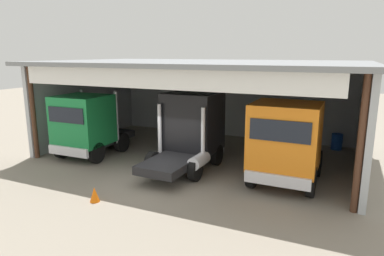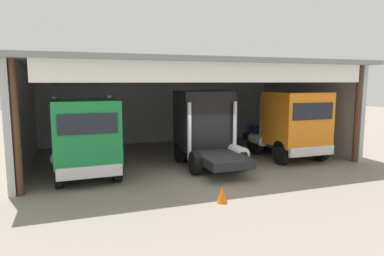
{
  "view_description": "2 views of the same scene",
  "coord_description": "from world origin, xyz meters",
  "px_view_note": "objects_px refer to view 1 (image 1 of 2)",
  "views": [
    {
      "loc": [
        6.9,
        -11.93,
        5.29
      ],
      "look_at": [
        0.0,
        3.16,
        1.65
      ],
      "focal_mm": 31.9,
      "sensor_mm": 36.0,
      "label": 1
    },
    {
      "loc": [
        -5.73,
        -12.71,
        3.94
      ],
      "look_at": [
        0.0,
        3.16,
        1.65
      ],
      "focal_mm": 32.07,
      "sensor_mm": 36.0,
      "label": 2
    }
  ],
  "objects_px": {
    "oil_drum": "(337,142)",
    "tool_cart": "(265,138)",
    "truck_orange_center_bay": "(286,142)",
    "traffic_cone": "(95,194)",
    "truck_black_left_bay": "(190,129)",
    "truck_green_center_right_bay": "(87,124)"
  },
  "relations": [
    {
      "from": "oil_drum",
      "to": "tool_cart",
      "type": "height_order",
      "value": "tool_cart"
    },
    {
      "from": "truck_orange_center_bay",
      "to": "oil_drum",
      "type": "distance_m",
      "value": 6.95
    },
    {
      "from": "tool_cart",
      "to": "traffic_cone",
      "type": "distance_m",
      "value": 10.86
    },
    {
      "from": "truck_black_left_bay",
      "to": "truck_orange_center_bay",
      "type": "bearing_deg",
      "value": -4.86
    },
    {
      "from": "tool_cart",
      "to": "traffic_cone",
      "type": "bearing_deg",
      "value": -111.36
    },
    {
      "from": "truck_green_center_right_bay",
      "to": "truck_black_left_bay",
      "type": "xyz_separation_m",
      "value": [
        5.52,
        0.79,
        0.09
      ]
    },
    {
      "from": "tool_cart",
      "to": "truck_green_center_right_bay",
      "type": "bearing_deg",
      "value": -143.94
    },
    {
      "from": "truck_orange_center_bay",
      "to": "tool_cart",
      "type": "height_order",
      "value": "truck_orange_center_bay"
    },
    {
      "from": "oil_drum",
      "to": "traffic_cone",
      "type": "height_order",
      "value": "oil_drum"
    },
    {
      "from": "truck_green_center_right_bay",
      "to": "truck_orange_center_bay",
      "type": "distance_m",
      "value": 9.98
    },
    {
      "from": "truck_green_center_right_bay",
      "to": "traffic_cone",
      "type": "relative_size",
      "value": 8.21
    },
    {
      "from": "truck_black_left_bay",
      "to": "truck_orange_center_bay",
      "type": "height_order",
      "value": "truck_black_left_bay"
    },
    {
      "from": "oil_drum",
      "to": "traffic_cone",
      "type": "relative_size",
      "value": 1.6
    },
    {
      "from": "oil_drum",
      "to": "tool_cart",
      "type": "distance_m",
      "value": 3.92
    },
    {
      "from": "truck_orange_center_bay",
      "to": "oil_drum",
      "type": "height_order",
      "value": "truck_orange_center_bay"
    },
    {
      "from": "truck_orange_center_bay",
      "to": "tool_cart",
      "type": "distance_m",
      "value": 6.04
    },
    {
      "from": "truck_green_center_right_bay",
      "to": "traffic_cone",
      "type": "height_order",
      "value": "truck_green_center_right_bay"
    },
    {
      "from": "tool_cart",
      "to": "truck_black_left_bay",
      "type": "bearing_deg",
      "value": -116.13
    },
    {
      "from": "truck_black_left_bay",
      "to": "truck_orange_center_bay",
      "type": "xyz_separation_m",
      "value": [
        4.46,
        -0.52,
        0.01
      ]
    },
    {
      "from": "oil_drum",
      "to": "tool_cart",
      "type": "xyz_separation_m",
      "value": [
        -3.78,
        -1.03,
        0.05
      ]
    },
    {
      "from": "truck_orange_center_bay",
      "to": "traffic_cone",
      "type": "distance_m",
      "value": 7.66
    },
    {
      "from": "truck_green_center_right_bay",
      "to": "tool_cart",
      "type": "relative_size",
      "value": 4.6
    }
  ]
}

